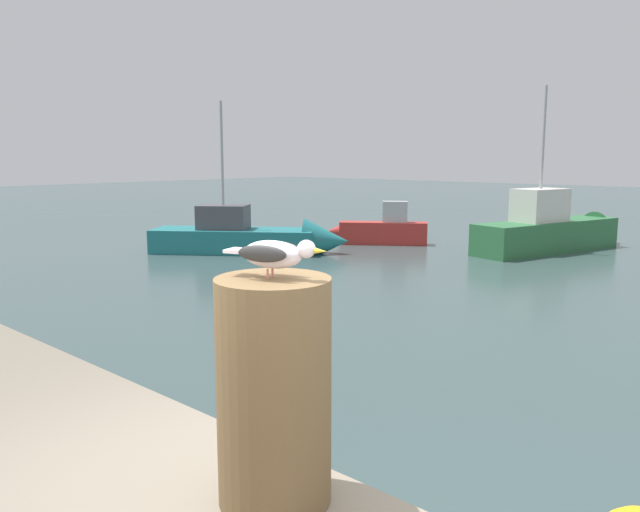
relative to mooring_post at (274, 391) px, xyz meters
The scene contains 5 objects.
mooring_post is the anchor object (origin of this frame).
seagull 0.51m from the mooring_post, 18.48° to the left, with size 0.39×0.20×0.14m.
boat_teal 16.14m from the mooring_post, 138.17° to the left, with size 5.42×4.43×4.59m.
boat_green 18.05m from the mooring_post, 108.65° to the left, with size 2.66×6.17×4.82m.
boat_red 17.97m from the mooring_post, 125.61° to the left, with size 2.94×2.30×1.38m.
Camera 1 is at (1.48, -1.82, 2.79)m, focal length 35.42 mm.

